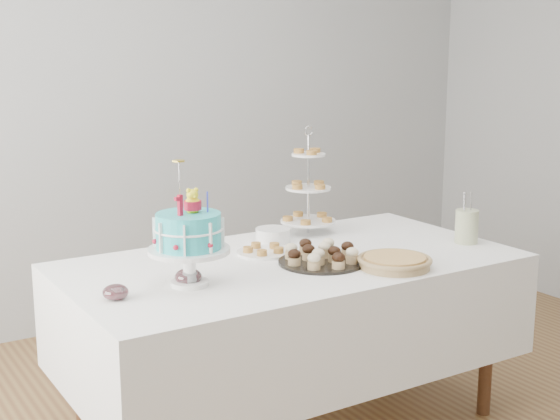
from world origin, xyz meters
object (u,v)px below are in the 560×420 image
pie (395,261)px  utensil_pitcher (467,225)px  table (291,310)px  jam_bowl_a (188,277)px  birthday_cake (189,252)px  jam_bowl_b (116,292)px  plate_stack (273,235)px  cupcake_tray (321,254)px  pastry_plate (264,250)px  tiered_stand (308,189)px

pie → utensil_pitcher: size_ratio=1.30×
table → jam_bowl_a: 0.59m
utensil_pitcher → birthday_cake: bearing=171.3°
pie → jam_bowl_b: 1.13m
plate_stack → utensil_pitcher: (0.75, -0.49, 0.05)m
utensil_pitcher → cupcake_tray: bearing=169.8°
pastry_plate → utensil_pitcher: utensil_pitcher is taller
cupcake_tray → birthday_cake: bearing=178.5°
pie → pastry_plate: 0.58m
table → pastry_plate: (-0.05, 0.14, 0.24)m
plate_stack → jam_bowl_b: 1.01m
cupcake_tray → plate_stack: size_ratio=2.21×
cupcake_tray → utensil_pitcher: bearing=-5.0°
table → jam_bowl_a: (-0.52, -0.09, 0.26)m
pie → jam_bowl_b: jam_bowl_b is taller
utensil_pitcher → pie: bearing=-170.4°
cupcake_tray → plate_stack: 0.42m
tiered_stand → utensil_pitcher: 0.76m
tiered_stand → jam_bowl_a: (-0.86, -0.46, -0.19)m
tiered_stand → jam_bowl_b: bearing=-157.4°
jam_bowl_b → plate_stack: bearing=24.4°
tiered_stand → pastry_plate: 0.49m
utensil_pitcher → plate_stack: bearing=141.6°
pastry_plate → jam_bowl_b: (-0.77, -0.25, 0.01)m
jam_bowl_b → jam_bowl_a: bearing=4.9°
jam_bowl_a → jam_bowl_b: 0.30m
plate_stack → pastry_plate: size_ratio=0.68×
pie → utensil_pitcher: 0.57m
jam_bowl_a → jam_bowl_b: jam_bowl_a is taller
jam_bowl_b → pie: bearing=-11.0°
cupcake_tray → utensil_pitcher: 0.77m
pie → pastry_plate: size_ratio=1.28×
table → utensil_pitcher: 0.92m
cupcake_tray → tiered_stand: 0.58m
table → pastry_plate: pastry_plate is taller
birthday_cake → cupcake_tray: 0.60m
cupcake_tray → plate_stack: cupcake_tray is taller
table → plate_stack: bearing=72.6°
table → birthday_cake: (-0.52, -0.11, 0.36)m
birthday_cake → tiered_stand: size_ratio=0.92×
pastry_plate → utensil_pitcher: 0.95m
birthday_cake → jam_bowl_b: bearing=169.2°
cupcake_tray → tiered_stand: bearing=61.8°
birthday_cake → jam_bowl_a: birthday_cake is taller
pastry_plate → jam_bowl_a: size_ratio=2.29×
cupcake_tray → utensil_pitcher: utensil_pitcher is taller
table → pastry_plate: 0.28m
birthday_cake → plate_stack: bearing=20.2°
birthday_cake → utensil_pitcher: size_ratio=2.02×
birthday_cake → utensil_pitcher: birthday_cake is taller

